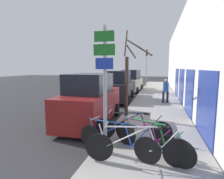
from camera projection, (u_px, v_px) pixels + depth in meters
ground_plane at (117, 104)px, 11.96m from camera, size 80.00×80.00×0.00m
sidewalk_curb at (156, 98)px, 13.96m from camera, size 3.20×32.00×0.15m
building_facade at (182, 58)px, 13.04m from camera, size 0.23×32.00×6.50m
signpost at (105, 83)px, 4.54m from camera, size 0.57×0.12×3.39m
bicycle_0 at (137, 148)px, 4.20m from camera, size 2.58×0.44×0.97m
bicycle_1 at (116, 141)px, 4.64m from camera, size 2.32×0.72×0.94m
bicycle_2 at (151, 141)px, 4.64m from camera, size 2.07×1.24×0.95m
bicycle_3 at (144, 136)px, 5.04m from camera, size 1.95×1.17×0.84m
bicycle_4 at (132, 128)px, 5.59m from camera, size 2.48×0.44×0.95m
parked_car_0 at (91, 101)px, 7.81m from camera, size 2.08×4.49×2.23m
parked_car_1 at (119, 87)px, 13.30m from camera, size 2.12×4.70×2.25m
parked_car_2 at (131, 82)px, 18.34m from camera, size 2.12×4.69×2.27m
pedestrian_near at (166, 89)px, 11.59m from camera, size 0.41×0.36×1.60m
street_tree at (128, 81)px, 7.97m from camera, size 1.24×1.76×3.98m
traffic_light at (147, 63)px, 20.31m from camera, size 0.20×0.30×4.50m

